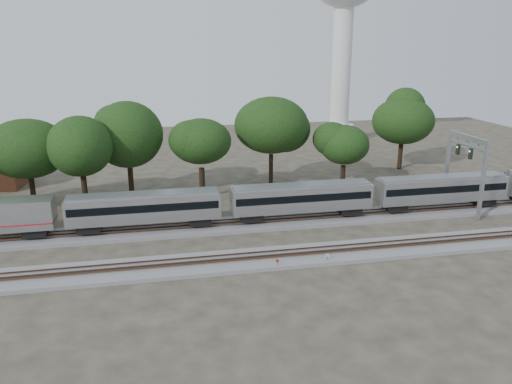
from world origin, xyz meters
TOP-DOWN VIEW (x-y plane):
  - ground at (0.00, 0.00)m, footprint 160.00×160.00m
  - track_far at (0.00, 6.00)m, footprint 160.00×5.00m
  - track_near at (0.00, -4.00)m, footprint 160.00×5.00m
  - train at (17.59, 6.00)m, footprint 106.05×3.02m
  - switch_stand_red at (2.43, -6.04)m, footprint 0.31×0.06m
  - switch_stand_white at (7.48, -5.86)m, footprint 0.33×0.06m
  - switch_lever at (4.97, -5.64)m, footprint 0.50×0.30m
  - signal_gantry at (29.49, 6.00)m, footprint 0.68×8.04m
  - tree_1 at (-24.00, 17.14)m, footprint 8.16×8.16m
  - tree_2 at (-17.47, 15.65)m, footprint 8.52×8.52m
  - tree_3 at (-11.91, 19.98)m, footprint 9.00×9.00m
  - tree_4 at (-2.34, 17.73)m, footprint 8.13×8.13m
  - tree_5 at (8.15, 21.12)m, footprint 9.44×9.44m
  - tree_6 at (18.19, 18.02)m, footprint 6.76×6.76m
  - tree_7 at (32.21, 27.81)m, footprint 8.30×8.30m

SIDE VIEW (x-z plane):
  - ground at x=0.00m, z-range 0.00..0.00m
  - switch_lever at x=4.97m, z-range 0.00..0.30m
  - track_far at x=0.00m, z-range -0.16..0.57m
  - track_near at x=0.00m, z-range -0.16..0.57m
  - switch_stand_red at x=2.43m, z-range 0.14..1.12m
  - switch_stand_white at x=7.48m, z-range 0.14..1.17m
  - train at x=17.59m, z-range 0.90..5.36m
  - tree_6 at x=18.19m, z-range 1.86..11.39m
  - signal_gantry at x=29.49m, z-range 2.24..12.02m
  - tree_4 at x=-2.34m, z-range 2.25..13.71m
  - tree_1 at x=-24.00m, z-range 2.26..13.76m
  - tree_7 at x=32.21m, z-range 2.30..13.99m
  - tree_2 at x=-17.47m, z-range 2.36..14.36m
  - tree_3 at x=-11.91m, z-range 2.50..15.19m
  - tree_5 at x=8.15m, z-range 2.62..15.92m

